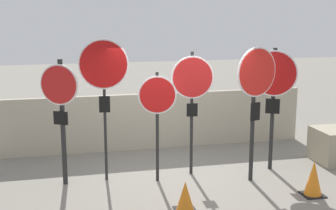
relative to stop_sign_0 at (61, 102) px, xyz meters
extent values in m
plane|color=gray|center=(2.11, -0.25, -1.56)|extent=(40.00, 40.00, 0.00)
cube|color=#A89E89|center=(2.11, 1.90, -0.91)|extent=(7.10, 0.12, 1.29)
cylinder|color=black|center=(0.02, 0.04, -0.39)|extent=(0.09, 0.09, 2.32)
cylinder|color=white|center=(-0.01, -0.02, 0.32)|extent=(0.66, 0.38, 0.74)
cylinder|color=red|center=(-0.02, -0.04, 0.32)|extent=(0.60, 0.35, 0.68)
cube|color=black|center=(-0.01, -0.02, -0.28)|extent=(0.25, 0.15, 0.25)
cylinder|color=black|center=(0.79, 0.07, -0.28)|extent=(0.05, 0.05, 2.56)
cylinder|color=white|center=(0.78, 0.02, 0.66)|extent=(0.91, 0.13, 0.91)
cylinder|color=#AD0F0F|center=(0.78, 0.00, 0.66)|extent=(0.85, 0.12, 0.85)
cube|color=black|center=(0.78, 0.02, -0.08)|extent=(0.20, 0.05, 0.30)
cylinder|color=black|center=(1.72, -0.19, -0.52)|extent=(0.06, 0.06, 2.07)
cylinder|color=white|center=(1.71, -0.24, 0.10)|extent=(0.70, 0.13, 0.70)
cylinder|color=red|center=(1.71, -0.26, 0.10)|extent=(0.64, 0.12, 0.64)
cylinder|color=black|center=(2.44, 0.02, -0.35)|extent=(0.06, 0.06, 2.41)
cylinder|color=white|center=(2.43, -0.03, 0.37)|extent=(0.81, 0.12, 0.81)
cylinder|color=red|center=(2.43, -0.05, 0.37)|extent=(0.75, 0.12, 0.75)
cube|color=black|center=(2.43, -0.03, -0.26)|extent=(0.21, 0.05, 0.25)
cylinder|color=black|center=(3.44, -0.57, -0.39)|extent=(0.08, 0.08, 2.33)
cylinder|color=white|center=(3.46, -0.63, 0.51)|extent=(0.86, 0.32, 0.90)
cylinder|color=red|center=(3.47, -0.65, 0.51)|extent=(0.80, 0.30, 0.84)
cube|color=black|center=(3.46, -0.63, -0.21)|extent=(0.21, 0.09, 0.34)
cylinder|color=black|center=(4.08, -0.06, -0.33)|extent=(0.08, 0.08, 2.45)
cylinder|color=white|center=(4.05, -0.11, 0.40)|extent=(0.81, 0.43, 0.90)
cylinder|color=#AD0F0F|center=(4.05, -0.13, 0.40)|extent=(0.76, 0.40, 0.84)
cube|color=black|center=(4.05, -0.11, -0.24)|extent=(0.26, 0.15, 0.30)
cube|color=black|center=(4.20, -1.50, -1.55)|extent=(0.37, 0.37, 0.02)
cone|color=orange|center=(4.20, -1.50, -1.24)|extent=(0.31, 0.31, 0.60)
cube|color=black|center=(1.87, -1.61, -1.55)|extent=(0.34, 0.34, 0.02)
cone|color=orange|center=(1.87, -1.61, -1.30)|extent=(0.28, 0.28, 0.47)
cube|color=#9E937A|center=(5.57, 0.05, -1.20)|extent=(0.76, 0.86, 0.71)
camera|label=1|loc=(0.00, -8.38, 1.63)|focal=50.00mm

